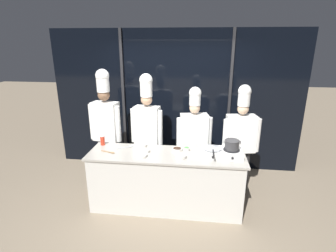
# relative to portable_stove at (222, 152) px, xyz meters

# --- Properties ---
(ground_plane) EXTENTS (24.00, 24.00, 0.00)m
(ground_plane) POSITION_rel_portable_stove_xyz_m (-0.81, -0.03, -0.94)
(ground_plane) COLOR #7F705B
(window_wall_back) EXTENTS (4.81, 0.09, 2.70)m
(window_wall_back) POSITION_rel_portable_stove_xyz_m (-0.81, 1.43, 0.41)
(window_wall_back) COLOR black
(window_wall_back) RESTS_ON ground_plane
(demo_counter) EXTENTS (2.31, 0.67, 0.89)m
(demo_counter) POSITION_rel_portable_stove_xyz_m (-0.81, -0.03, -0.49)
(demo_counter) COLOR beige
(demo_counter) RESTS_ON ground_plane
(portable_stove) EXTENTS (0.58, 0.34, 0.11)m
(portable_stove) POSITION_rel_portable_stove_xyz_m (0.00, 0.00, 0.00)
(portable_stove) COLOR silver
(portable_stove) RESTS_ON demo_counter
(frying_pan) EXTENTS (0.27, 0.46, 0.05)m
(frying_pan) POSITION_rel_portable_stove_xyz_m (-0.13, -0.00, 0.08)
(frying_pan) COLOR #ADAFB5
(frying_pan) RESTS_ON portable_stove
(stock_pot) EXTENTS (0.23, 0.21, 0.14)m
(stock_pot) POSITION_rel_portable_stove_xyz_m (0.13, 0.00, 0.13)
(stock_pot) COLOR #333335
(stock_pot) RESTS_ON portable_stove
(squeeze_bottle_chili) EXTENTS (0.07, 0.07, 0.19)m
(squeeze_bottle_chili) POSITION_rel_portable_stove_xyz_m (-1.85, 0.19, 0.04)
(squeeze_bottle_chili) COLOR red
(squeeze_bottle_chili) RESTS_ON demo_counter
(prep_bowl_ginger) EXTENTS (0.10, 0.10, 0.05)m
(prep_bowl_ginger) POSITION_rel_portable_stove_xyz_m (-1.19, 0.19, -0.02)
(prep_bowl_ginger) COLOR silver
(prep_bowl_ginger) RESTS_ON demo_counter
(prep_bowl_onion) EXTENTS (0.17, 0.17, 0.05)m
(prep_bowl_onion) POSITION_rel_portable_stove_xyz_m (-0.59, -0.15, -0.02)
(prep_bowl_onion) COLOR silver
(prep_bowl_onion) RESTS_ON demo_counter
(prep_bowl_noodles) EXTENTS (0.17, 0.17, 0.04)m
(prep_bowl_noodles) POSITION_rel_portable_stove_xyz_m (-1.15, -0.18, -0.03)
(prep_bowl_noodles) COLOR silver
(prep_bowl_noodles) RESTS_ON demo_counter
(prep_bowl_soy_glaze) EXTENTS (0.15, 0.15, 0.05)m
(prep_bowl_soy_glaze) POSITION_rel_portable_stove_xyz_m (-0.65, 0.09, -0.02)
(prep_bowl_soy_glaze) COLOR silver
(prep_bowl_soy_glaze) RESTS_ON demo_counter
(prep_bowl_chicken) EXTENTS (0.12, 0.12, 0.04)m
(prep_bowl_chicken) POSITION_rel_portable_stove_xyz_m (-1.11, -0.01, -0.03)
(prep_bowl_chicken) COLOR silver
(prep_bowl_chicken) RESTS_ON demo_counter
(prep_bowl_scallions) EXTENTS (0.10, 0.10, 0.05)m
(prep_bowl_scallions) POSITION_rel_portable_stove_xyz_m (-0.51, 0.12, -0.02)
(prep_bowl_scallions) COLOR silver
(prep_bowl_scallions) RESTS_ON demo_counter
(serving_spoon_slotted) EXTENTS (0.23, 0.16, 0.02)m
(serving_spoon_slotted) POSITION_rel_portable_stove_xyz_m (-1.42, 0.15, -0.04)
(serving_spoon_slotted) COLOR #B2B5BA
(serving_spoon_slotted) RESTS_ON demo_counter
(serving_spoon_solid) EXTENTS (0.24, 0.10, 0.02)m
(serving_spoon_solid) POSITION_rel_portable_stove_xyz_m (-1.63, -0.09, -0.04)
(serving_spoon_solid) COLOR olive
(serving_spoon_solid) RESTS_ON demo_counter
(chef_head) EXTENTS (0.57, 0.30, 2.05)m
(chef_head) POSITION_rel_portable_stove_xyz_m (-1.93, 0.58, 0.24)
(chef_head) COLOR #4C4C51
(chef_head) RESTS_ON ground_plane
(chef_sous) EXTENTS (0.55, 0.28, 1.98)m
(chef_sous) POSITION_rel_portable_stove_xyz_m (-1.21, 0.62, 0.20)
(chef_sous) COLOR #4C4C51
(chef_sous) RESTS_ON ground_plane
(chef_line) EXTENTS (0.59, 0.32, 1.78)m
(chef_line) POSITION_rel_portable_stove_xyz_m (-0.42, 0.63, 0.06)
(chef_line) COLOR #2D3856
(chef_line) RESTS_ON ground_plane
(chef_pastry) EXTENTS (0.60, 0.32, 1.84)m
(chef_pastry) POSITION_rel_portable_stove_xyz_m (0.34, 0.56, 0.09)
(chef_pastry) COLOR #232326
(chef_pastry) RESTS_ON ground_plane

